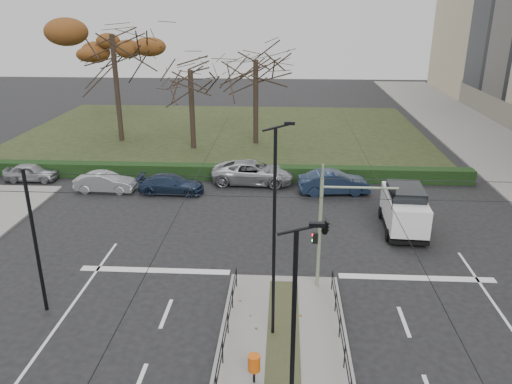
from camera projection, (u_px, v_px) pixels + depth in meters
ground at (283, 350)px, 17.85m from camera, size 140.00×140.00×0.00m
park at (223, 133)px, 48.06m from camera, size 38.00×26.00×0.10m
hedge at (201, 172)px, 35.38m from camera, size 38.00×1.00×1.00m
median_railing at (283, 379)px, 15.07m from camera, size 4.14×13.24×0.92m
catenary at (285, 244)px, 18.15m from camera, size 20.00×34.00×6.00m
traffic_light at (327, 225)px, 20.66m from camera, size 3.37×1.94×4.96m
litter_bin at (254, 363)px, 15.89m from camera, size 0.40×0.40×1.03m
streetlamp_median_near at (293, 367)px, 11.34m from camera, size 0.61×0.13×7.34m
streetlamp_median_far at (275, 234)px, 17.15m from camera, size 0.67×0.14×7.99m
parked_car_first at (31, 172)px, 34.81m from camera, size 3.67×1.59×1.23m
parked_car_second at (105, 182)px, 32.82m from camera, size 3.95×1.42×1.29m
parked_car_third at (171, 184)px, 32.55m from camera, size 4.29×1.80×1.24m
parked_car_fourth at (253, 172)px, 34.32m from camera, size 5.72×2.86×1.56m
white_van at (404, 208)px, 26.99m from camera, size 2.35×4.79×2.49m
rust_tree at (112, 34)px, 41.92m from camera, size 10.25×10.25×12.07m
bare_tree_center at (256, 66)px, 41.94m from camera, size 7.92×7.92×9.55m
bare_tree_near at (190, 76)px, 40.65m from camera, size 5.79×5.79×8.69m
parked_car_fifth at (334, 182)px, 32.45m from camera, size 4.71×2.09×1.50m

